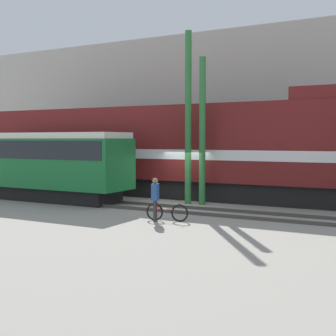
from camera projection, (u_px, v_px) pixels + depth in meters
ground_plane at (175, 204)px, 22.58m from camera, size 120.00×120.00×0.00m
track_near at (157, 207)px, 21.07m from camera, size 60.00×1.51×0.14m
track_far at (199, 197)px, 24.98m from camera, size 60.00×1.51×0.14m
building_backdrop at (255, 110)px, 32.90m from camera, size 44.88×6.00×10.36m
freight_locomotive at (155, 150)px, 26.10m from camera, size 21.77×3.04×5.51m
streetcar at (43, 162)px, 24.20m from camera, size 9.82×2.54×3.47m
bicycle at (167, 212)px, 17.91m from camera, size 1.64×0.55×0.74m
person at (155, 195)px, 17.84m from camera, size 0.29×0.40×1.67m
utility_pole_left at (188, 118)px, 22.56m from camera, size 0.31×0.31×8.33m
utility_pole_center at (202, 131)px, 22.24m from camera, size 0.30×0.30×7.03m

